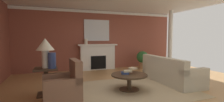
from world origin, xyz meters
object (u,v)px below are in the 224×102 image
at_px(potted_plant, 142,58).
at_px(table_lamp, 45,47).
at_px(fireplace, 98,58).
at_px(mantel_mirror, 97,30).
at_px(armchair_near_window, 64,88).
at_px(vase_mantel_left, 86,42).
at_px(sofa, 170,73).
at_px(vase_on_side_table, 52,61).
at_px(coffee_table, 129,78).
at_px(side_table, 46,80).

bearing_deg(potted_plant, table_lamp, -150.55).
distance_m(fireplace, mantel_mirror, 1.26).
relative_size(armchair_near_window, vase_mantel_left, 3.93).
height_order(vase_mantel_left, potted_plant, vase_mantel_left).
xyz_separation_m(sofa, vase_on_side_table, (-3.61, -0.01, 0.60)).
bearing_deg(potted_plant, vase_on_side_table, -148.41).
relative_size(fireplace, vase_mantel_left, 7.44).
bearing_deg(fireplace, potted_plant, -12.38).
bearing_deg(vase_on_side_table, potted_plant, 31.59).
xyz_separation_m(coffee_table, vase_mantel_left, (-0.58, 3.16, 0.96)).
xyz_separation_m(fireplace, sofa, (1.63, -2.95, -0.26)).
xyz_separation_m(side_table, vase_on_side_table, (0.15, -0.12, 0.50)).
xyz_separation_m(mantel_mirror, side_table, (-2.13, -2.96, -1.41)).
bearing_deg(sofa, potted_plant, 79.71).
xyz_separation_m(sofa, vase_mantel_left, (-2.18, 2.90, 1.00)).
xyz_separation_m(fireplace, vase_on_side_table, (-1.98, -2.96, 0.34)).
distance_m(vase_mantel_left, vase_on_side_table, 3.26).
bearing_deg(sofa, fireplace, 118.97).
bearing_deg(mantel_mirror, armchair_near_window, -116.08).
bearing_deg(potted_plant, fireplace, 167.62).
distance_m(armchair_near_window, potted_plant, 4.86).
xyz_separation_m(sofa, armchair_near_window, (-3.38, -0.49, 0.01)).
distance_m(fireplace, sofa, 3.38).
relative_size(mantel_mirror, coffee_table, 1.18).
xyz_separation_m(armchair_near_window, table_lamp, (-0.39, 0.60, 0.92)).
bearing_deg(coffee_table, potted_plant, 53.27).
xyz_separation_m(armchair_near_window, vase_mantel_left, (1.19, 3.39, 0.99)).
bearing_deg(table_lamp, coffee_table, -9.82).
height_order(table_lamp, vase_mantel_left, table_lamp).
height_order(sofa, vase_mantel_left, vase_mantel_left).
height_order(fireplace, vase_mantel_left, vase_mantel_left).
bearing_deg(table_lamp, fireplace, 53.14).
relative_size(mantel_mirror, side_table, 1.69).
relative_size(sofa, armchair_near_window, 2.22).
height_order(fireplace, mantel_mirror, mantel_mirror).
relative_size(fireplace, side_table, 2.57).
relative_size(sofa, vase_mantel_left, 8.73).
xyz_separation_m(armchair_near_window, vase_on_side_table, (-0.24, 0.48, 0.59)).
height_order(mantel_mirror, armchair_near_window, mantel_mirror).
height_order(armchair_near_window, coffee_table, armchair_near_window).
distance_m(coffee_table, side_table, 2.19).
bearing_deg(fireplace, mantel_mirror, 90.00).
height_order(sofa, vase_on_side_table, vase_on_side_table).
xyz_separation_m(mantel_mirror, vase_on_side_table, (-1.98, -3.08, -0.91)).
distance_m(side_table, table_lamp, 0.82).
bearing_deg(mantel_mirror, potted_plant, -15.50).
distance_m(table_lamp, potted_plant, 4.89).
xyz_separation_m(coffee_table, table_lamp, (-2.16, 0.37, 0.89)).
bearing_deg(mantel_mirror, sofa, -61.99).
bearing_deg(mantel_mirror, fireplace, -90.00).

